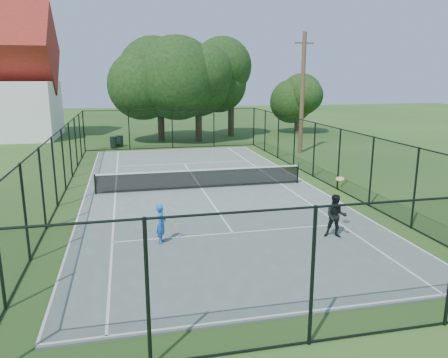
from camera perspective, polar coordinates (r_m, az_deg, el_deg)
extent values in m
plane|color=#274C1A|center=(21.43, -2.94, -1.39)|extent=(120.00, 120.00, 0.00)
cube|color=slate|center=(21.42, -2.94, -1.31)|extent=(11.00, 24.00, 0.06)
cylinder|color=black|center=(21.07, -16.48, -0.68)|extent=(0.08, 0.08, 0.95)
cylinder|color=black|center=(22.66, 9.60, 0.64)|extent=(0.08, 0.08, 0.95)
cube|color=black|center=(21.30, -2.95, 0.00)|extent=(10.00, 0.03, 0.88)
cube|color=white|center=(21.20, -2.97, 1.17)|extent=(10.00, 0.05, 0.06)
cylinder|color=#332114|center=(37.92, -8.24, 7.81)|extent=(0.56, 0.56, 3.80)
sphere|color=black|center=(37.75, -8.42, 13.27)|extent=(6.86, 6.86, 6.86)
cylinder|color=#332114|center=(37.43, -3.33, 7.39)|extent=(0.56, 0.56, 3.20)
sphere|color=black|center=(37.24, -3.39, 12.04)|extent=(5.74, 5.74, 5.74)
cylinder|color=#332114|center=(40.61, 0.93, 8.30)|extent=(0.56, 0.56, 3.81)
sphere|color=black|center=(40.46, 0.95, 13.13)|extent=(6.05, 6.05, 6.05)
cylinder|color=#332114|center=(43.19, 9.56, 7.52)|extent=(0.56, 0.56, 2.46)
sphere|color=black|center=(43.03, 9.68, 10.57)|extent=(4.29, 4.29, 4.29)
cylinder|color=black|center=(34.76, -14.21, 4.61)|extent=(0.54, 0.54, 0.86)
cylinder|color=black|center=(34.70, -14.26, 5.34)|extent=(0.58, 0.58, 0.05)
cylinder|color=black|center=(35.61, -13.47, 4.82)|extent=(0.54, 0.54, 0.81)
cylinder|color=black|center=(35.56, -13.51, 5.50)|extent=(0.58, 0.58, 0.05)
cylinder|color=#4C3823|center=(31.94, 10.19, 10.89)|extent=(0.30, 0.30, 8.41)
cube|color=#4C3823|center=(32.00, 10.45, 17.07)|extent=(1.40, 0.10, 0.10)
imported|color=blue|center=(14.50, -8.19, -5.80)|extent=(0.43, 0.54, 1.30)
torus|color=gold|center=(14.71, -6.47, -5.88)|extent=(0.27, 0.18, 0.29)
cylinder|color=silver|center=(14.71, -6.47, -5.88)|extent=(0.23, 0.15, 0.25)
imported|color=black|center=(15.28, 14.41, -4.72)|extent=(0.89, 0.80, 1.49)
torus|color=gold|center=(15.37, 14.91, 0.02)|extent=(0.30, 0.28, 0.14)
cylinder|color=silver|center=(15.37, 14.91, 0.02)|extent=(0.26, 0.24, 0.11)
sphere|color=#CCE526|center=(15.49, 15.14, -0.11)|extent=(0.07, 0.07, 0.07)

